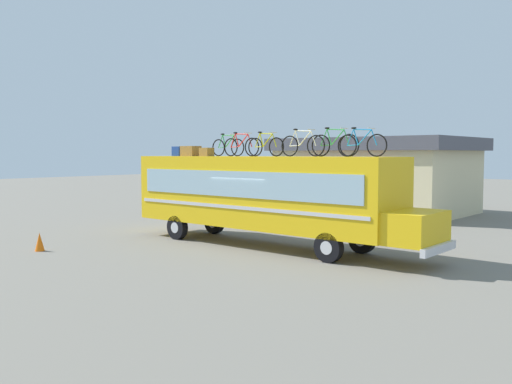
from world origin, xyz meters
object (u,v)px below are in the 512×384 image
object	(u,v)px
rooftop_bicycle_1	(228,147)
rooftop_bicycle_4	(302,145)
luggage_bag_3	(207,152)
rooftop_bicycle_2	(241,146)
rooftop_bicycle_6	(362,144)
rooftop_bicycle_3	(266,146)
rooftop_bicycle_5	(335,144)
bus	(264,193)
luggage_bag_1	(180,151)
traffic_cone	(40,242)
luggage_bag_2	(191,151)

from	to	relation	value
rooftop_bicycle_1	rooftop_bicycle_4	size ratio (longest dim) A/B	0.93
luggage_bag_3	rooftop_bicycle_2	distance (m)	1.85
rooftop_bicycle_4	rooftop_bicycle_6	xyz separation A→B (m)	(2.35, -0.11, -0.01)
rooftop_bicycle_1	rooftop_bicycle_3	world-z (taller)	rooftop_bicycle_1
rooftop_bicycle_2	rooftop_bicycle_5	distance (m)	3.70
luggage_bag_3	rooftop_bicycle_2	bearing A→B (deg)	-0.83
bus	rooftop_bicycle_1	distance (m)	2.70
rooftop_bicycle_6	luggage_bag_3	bearing A→B (deg)	-177.83
luggage_bag_1	traffic_cone	size ratio (longest dim) A/B	0.88
rooftop_bicycle_2	rooftop_bicycle_6	bearing A→B (deg)	3.32
rooftop_bicycle_1	traffic_cone	size ratio (longest dim) A/B	2.66
rooftop_bicycle_3	rooftop_bicycle_1	bearing A→B (deg)	166.19
luggage_bag_1	rooftop_bicycle_3	size ratio (longest dim) A/B	0.34
luggage_bag_1	rooftop_bicycle_6	size ratio (longest dim) A/B	0.32
bus	rooftop_bicycle_4	bearing A→B (deg)	5.87
bus	luggage_bag_2	xyz separation A→B (m)	(-3.69, -0.17, 1.52)
rooftop_bicycle_5	rooftop_bicycle_6	world-z (taller)	rooftop_bicycle_5
luggage_bag_2	rooftop_bicycle_1	distance (m)	1.68
luggage_bag_1	rooftop_bicycle_2	size ratio (longest dim) A/B	0.32
luggage_bag_1	rooftop_bicycle_4	xyz separation A→B (m)	(6.15, 0.10, 0.20)
bus	luggage_bag_3	world-z (taller)	luggage_bag_3
rooftop_bicycle_3	traffic_cone	distance (m)	8.47
rooftop_bicycle_3	rooftop_bicycle_2	bearing A→B (deg)	176.78
luggage_bag_1	rooftop_bicycle_2	world-z (taller)	rooftop_bicycle_2
rooftop_bicycle_3	rooftop_bicycle_4	distance (m)	1.34
bus	rooftop_bicycle_5	xyz separation A→B (m)	(2.73, 0.35, 1.73)
luggage_bag_2	rooftop_bicycle_5	bearing A→B (deg)	4.65
bus	rooftop_bicycle_5	distance (m)	3.25
rooftop_bicycle_2	traffic_cone	world-z (taller)	rooftop_bicycle_2
luggage_bag_1	rooftop_bicycle_4	size ratio (longest dim) A/B	0.31
bus	traffic_cone	world-z (taller)	bus
rooftop_bicycle_5	rooftop_bicycle_2	bearing A→B (deg)	-171.00
bus	rooftop_bicycle_6	bearing A→B (deg)	0.74
luggage_bag_2	luggage_bag_3	xyz separation A→B (m)	(0.93, -0.03, -0.04)
rooftop_bicycle_6	traffic_cone	world-z (taller)	rooftop_bicycle_6
luggage_bag_1	rooftop_bicycle_4	world-z (taller)	rooftop_bicycle_4
rooftop_bicycle_1	rooftop_bicycle_2	world-z (taller)	rooftop_bicycle_2
luggage_bag_2	traffic_cone	bearing A→B (deg)	-104.90
luggage_bag_2	rooftop_bicycle_6	size ratio (longest dim) A/B	0.40
rooftop_bicycle_2	rooftop_bicycle_5	bearing A→B (deg)	9.00
rooftop_bicycle_2	rooftop_bicycle_4	world-z (taller)	rooftop_bicycle_4
luggage_bag_3	traffic_cone	xyz separation A→B (m)	(-2.44, -5.63, -3.09)
rooftop_bicycle_3	rooftop_bicycle_5	xyz separation A→B (m)	(2.43, 0.65, 0.04)
luggage_bag_2	rooftop_bicycle_5	size ratio (longest dim) A/B	0.38
bus	luggage_bag_2	distance (m)	4.00
bus	rooftop_bicycle_1	xyz separation A→B (m)	(-2.09, 0.29, 1.69)
rooftop_bicycle_2	rooftop_bicycle_4	distance (m)	2.51
rooftop_bicycle_2	rooftop_bicycle_6	world-z (taller)	rooftop_bicycle_6
rooftop_bicycle_1	rooftop_bicycle_6	distance (m)	6.00
rooftop_bicycle_1	rooftop_bicycle_3	xyz separation A→B (m)	(2.39, -0.59, -0.00)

